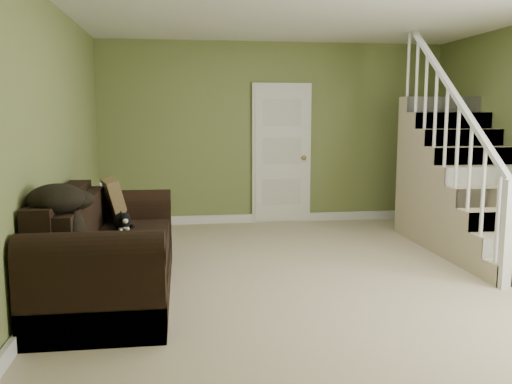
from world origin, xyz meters
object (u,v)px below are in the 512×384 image
object	(u,v)px
sofa	(106,256)
cat	(122,221)
side_table	(111,229)
banana	(124,245)

from	to	relation	value
sofa	cat	xyz separation A→B (m)	(0.11, 0.40, 0.23)
side_table	banana	world-z (taller)	side_table
sofa	banana	distance (m)	0.43
side_table	cat	bearing A→B (deg)	-76.18
cat	banana	world-z (taller)	cat
cat	banana	distance (m)	0.75
banana	sofa	bearing A→B (deg)	119.52
cat	banana	xyz separation A→B (m)	(0.09, -0.74, -0.06)
sofa	cat	distance (m)	0.47
cat	banana	size ratio (longest dim) A/B	2.57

